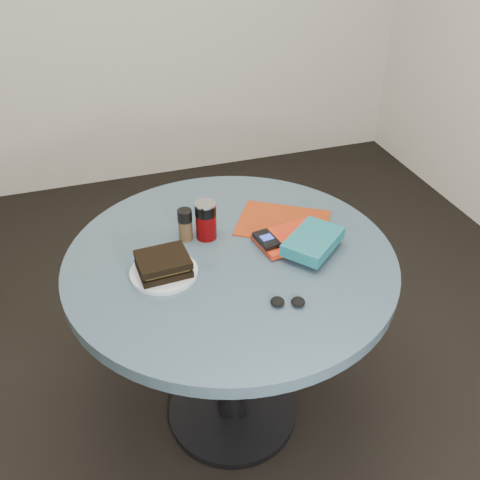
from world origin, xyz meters
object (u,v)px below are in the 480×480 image
object	(u,v)px
table	(231,296)
red_book	(289,238)
plate	(164,272)
sandwich	(163,264)
soda_can	(206,220)
magazine	(283,223)
novel	(313,241)
headphones	(288,302)
pepper_grinder	(185,224)
mp3_player	(267,240)

from	to	relation	value
table	red_book	world-z (taller)	red_book
plate	sandwich	bearing A→B (deg)	-56.80
soda_can	sandwich	bearing A→B (deg)	-138.85
magazine	novel	world-z (taller)	novel
headphones	novel	bearing A→B (deg)	50.78
pepper_grinder	magazine	size ratio (longest dim) A/B	0.36
magazine	red_book	bearing A→B (deg)	-69.35
plate	magazine	world-z (taller)	plate
pepper_grinder	headphones	size ratio (longest dim) A/B	1.03
pepper_grinder	magazine	world-z (taller)	pepper_grinder
soda_can	pepper_grinder	size ratio (longest dim) A/B	1.20
plate	pepper_grinder	bearing A→B (deg)	56.47
red_book	mp3_player	xyz separation A→B (m)	(-0.08, -0.01, 0.02)
pepper_grinder	magazine	bearing A→B (deg)	-2.64
soda_can	novel	xyz separation A→B (m)	(0.28, -0.18, -0.02)
magazine	pepper_grinder	bearing A→B (deg)	-150.58
pepper_grinder	headphones	world-z (taller)	pepper_grinder
plate	pepper_grinder	world-z (taller)	pepper_grinder
table	sandwich	distance (m)	0.29
table	red_book	distance (m)	0.26
table	pepper_grinder	size ratio (longest dim) A/B	9.57
table	mp3_player	size ratio (longest dim) A/B	10.07
magazine	mp3_player	bearing A→B (deg)	-100.24
novel	soda_can	bearing A→B (deg)	108.24
magazine	novel	bearing A→B (deg)	-49.98
plate	red_book	distance (m)	0.41
sandwich	pepper_grinder	xyz separation A→B (m)	(0.10, 0.15, 0.02)
table	magazine	size ratio (longest dim) A/B	3.46
sandwich	red_book	xyz separation A→B (m)	(0.40, 0.04, -0.02)
magazine	sandwich	bearing A→B (deg)	-129.64
sandwich	red_book	size ratio (longest dim) A/B	0.74
mp3_player	red_book	bearing A→B (deg)	4.31
magazine	table	bearing A→B (deg)	-120.33
pepper_grinder	sandwich	bearing A→B (deg)	-123.15
table	plate	xyz separation A→B (m)	(-0.21, -0.03, 0.17)
soda_can	magazine	bearing A→B (deg)	-0.86
soda_can	mp3_player	bearing A→B (deg)	-35.10
soda_can	magazine	xyz separation A→B (m)	(0.26, -0.00, -0.06)
sandwich	soda_can	distance (m)	0.22
magazine	soda_can	bearing A→B (deg)	-148.80
sandwich	headphones	xyz separation A→B (m)	(0.29, -0.23, -0.03)
table	novel	xyz separation A→B (m)	(0.24, -0.06, 0.20)
mp3_player	headphones	size ratio (longest dim) A/B	0.98
table	headphones	world-z (taller)	headphones
soda_can	pepper_grinder	xyz separation A→B (m)	(-0.06, 0.01, -0.01)
pepper_grinder	soda_can	bearing A→B (deg)	-9.80
pepper_grinder	red_book	bearing A→B (deg)	-21.29
soda_can	red_book	size ratio (longest dim) A/B	0.62
red_book	headphones	xyz separation A→B (m)	(-0.12, -0.27, -0.00)
sandwich	novel	bearing A→B (deg)	-4.45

